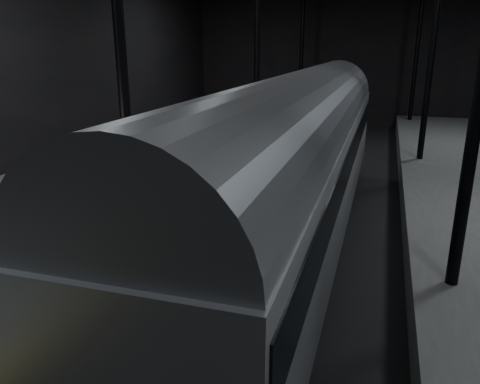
% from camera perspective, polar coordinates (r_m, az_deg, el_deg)
% --- Properties ---
extents(ground, '(44.00, 44.00, 0.00)m').
position_cam_1_polar(ground, '(15.22, 7.84, -5.34)').
color(ground, black).
rests_on(ground, ground).
extents(platform_left, '(9.00, 43.80, 1.00)m').
position_cam_1_polar(platform_left, '(17.72, -16.74, -0.90)').
color(platform_left, '#565653').
rests_on(platform_left, ground).
extents(tactile_strip, '(0.50, 43.80, 0.01)m').
position_cam_1_polar(tactile_strip, '(15.66, -3.81, -0.62)').
color(tactile_strip, olive).
rests_on(tactile_strip, platform_left).
extents(track, '(2.40, 43.00, 0.24)m').
position_cam_1_polar(track, '(15.19, 7.85, -5.10)').
color(track, '#3F3328').
rests_on(track, ground).
extents(train, '(2.86, 19.07, 5.10)m').
position_cam_1_polar(train, '(13.10, 7.39, 4.03)').
color(train, '#AAADB2').
rests_on(train, ground).
extents(woman, '(0.57, 0.40, 1.49)m').
position_cam_1_polar(woman, '(12.69, -20.66, -2.61)').
color(woman, '#9F8361').
rests_on(woman, platform_left).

